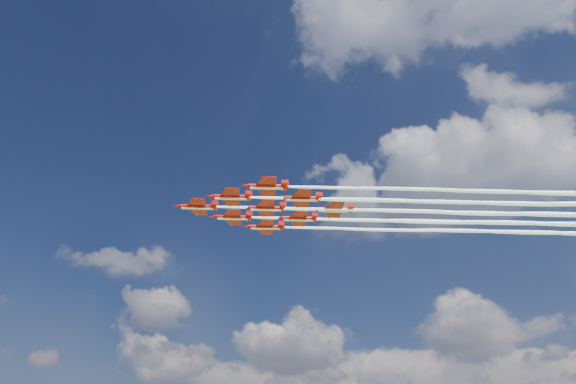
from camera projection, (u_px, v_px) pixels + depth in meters
name	position (u px, v px, depth m)	size (l,w,h in m)	color
jet_lead	(471.00, 212.00, 159.15)	(136.69, 91.57, 3.09)	#A60B09
jet_row2_port	(513.00, 203.00, 153.91)	(136.69, 91.57, 3.09)	#A60B09
jet_row2_starb	(495.00, 223.00, 165.20)	(136.69, 91.57, 3.09)	#A60B09
jet_row3_port	(557.00, 193.00, 148.66)	(136.69, 91.57, 3.09)	#A60B09
jet_row3_centre	(536.00, 214.00, 159.95)	(136.69, 91.57, 3.09)	#A60B09
jet_row3_starb	(518.00, 232.00, 171.25)	(136.69, 91.57, 3.09)	#A60B09
jet_row4_starb	(558.00, 224.00, 166.00)	(136.69, 91.57, 3.09)	#A60B09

